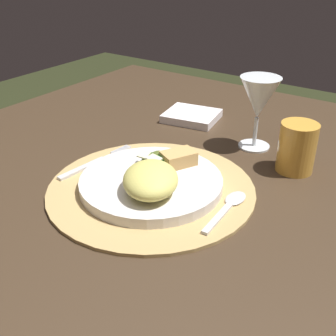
{
  "coord_description": "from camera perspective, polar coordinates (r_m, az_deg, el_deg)",
  "views": [
    {
      "loc": [
        0.36,
        -0.57,
        1.11
      ],
      "look_at": [
        -0.01,
        -0.03,
        0.76
      ],
      "focal_mm": 44.58,
      "sensor_mm": 36.0,
      "label": 1
    }
  ],
  "objects": [
    {
      "name": "amber_tumbler",
      "position": [
        0.79,
        17.21,
        2.69
      ],
      "size": [
        0.07,
        0.07,
        0.09
      ],
      "primitive_type": "cylinder",
      "color": "gold",
      "rests_on": "dining_table"
    },
    {
      "name": "pasta_serving",
      "position": [
        0.65,
        -2.4,
        -1.57
      ],
      "size": [
        0.14,
        0.14,
        0.04
      ],
      "primitive_type": "ellipsoid",
      "rotation": [
        0.0,
        0.0,
        2.17
      ],
      "color": "#D4CB65",
      "rests_on": "dinner_plate"
    },
    {
      "name": "wine_glass",
      "position": [
        0.84,
        12.3,
        9.12
      ],
      "size": [
        0.08,
        0.08,
        0.15
      ],
      "color": "silver",
      "rests_on": "dining_table"
    },
    {
      "name": "bread_piece",
      "position": [
        0.74,
        1.21,
        1.41
      ],
      "size": [
        0.06,
        0.07,
        0.02
      ],
      "primitive_type": "cube",
      "rotation": [
        0.0,
        0.0,
        1.09
      ],
      "color": "tan",
      "rests_on": "dinner_plate"
    },
    {
      "name": "napkin",
      "position": [
        1.0,
        3.25,
        7.11
      ],
      "size": [
        0.14,
        0.12,
        0.02
      ],
      "primitive_type": "cube",
      "rotation": [
        0.0,
        0.0,
        0.18
      ],
      "color": "white",
      "rests_on": "dining_table"
    },
    {
      "name": "spoon",
      "position": [
        0.67,
        8.56,
        -4.85
      ],
      "size": [
        0.03,
        0.13,
        0.01
      ],
      "color": "silver",
      "rests_on": "placemat"
    },
    {
      "name": "fork",
      "position": [
        0.79,
        -10.22,
        0.63
      ],
      "size": [
        0.03,
        0.17,
        0.0
      ],
      "color": "silver",
      "rests_on": "placemat"
    },
    {
      "name": "salad_greens",
      "position": [
        0.74,
        -1.63,
        1.05
      ],
      "size": [
        0.06,
        0.08,
        0.02
      ],
      "color": "#495B1F",
      "rests_on": "dinner_plate"
    },
    {
      "name": "dinner_plate",
      "position": [
        0.71,
        -2.32,
        -1.96
      ],
      "size": [
        0.24,
        0.24,
        0.02
      ],
      "primitive_type": "cylinder",
      "color": "silver",
      "rests_on": "placemat"
    },
    {
      "name": "placemat",
      "position": [
        0.71,
        -2.3,
        -2.78
      ],
      "size": [
        0.35,
        0.35,
        0.01
      ],
      "primitive_type": "cylinder",
      "color": "tan",
      "rests_on": "dining_table"
    },
    {
      "name": "dining_table",
      "position": [
        0.87,
        1.98,
        -10.67
      ],
      "size": [
        1.12,
        1.08,
        0.74
      ],
      "color": "#3C2C1D",
      "rests_on": "ground"
    }
  ]
}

